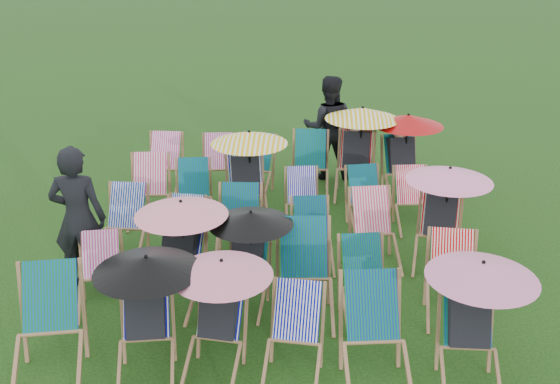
{
  "coord_description": "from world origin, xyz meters",
  "views": [
    {
      "loc": [
        0.45,
        -7.23,
        4.06
      ],
      "look_at": [
        0.05,
        0.28,
        0.9
      ],
      "focal_mm": 40.0,
      "sensor_mm": 36.0,
      "label": 1
    }
  ],
  "objects_px": {
    "person_left": "(79,218)",
    "person_rear": "(328,127)",
    "deckchair_0": "(47,329)",
    "deckchair_5": "(474,322)",
    "deckchair_29": "(405,155)"
  },
  "relations": [
    {
      "from": "person_left",
      "to": "person_rear",
      "type": "distance_m",
      "value": 4.93
    },
    {
      "from": "deckchair_0",
      "to": "person_left",
      "type": "bearing_deg",
      "value": 86.92
    },
    {
      "from": "deckchair_5",
      "to": "person_left",
      "type": "distance_m",
      "value": 4.58
    },
    {
      "from": "deckchair_5",
      "to": "deckchair_29",
      "type": "relative_size",
      "value": 0.92
    },
    {
      "from": "deckchair_0",
      "to": "person_left",
      "type": "height_order",
      "value": "person_left"
    },
    {
      "from": "deckchair_5",
      "to": "person_rear",
      "type": "height_order",
      "value": "person_rear"
    },
    {
      "from": "deckchair_0",
      "to": "person_left",
      "type": "distance_m",
      "value": 1.71
    },
    {
      "from": "deckchair_5",
      "to": "person_left",
      "type": "xyz_separation_m",
      "value": [
        -4.31,
        1.53,
        0.25
      ]
    },
    {
      "from": "person_left",
      "to": "person_rear",
      "type": "bearing_deg",
      "value": -128.59
    },
    {
      "from": "deckchair_0",
      "to": "deckchair_29",
      "type": "height_order",
      "value": "deckchair_29"
    },
    {
      "from": "deckchair_0",
      "to": "deckchair_5",
      "type": "distance_m",
      "value": 4.09
    },
    {
      "from": "deckchair_0",
      "to": "deckchair_29",
      "type": "bearing_deg",
      "value": 38.6
    },
    {
      "from": "deckchair_0",
      "to": "person_rear",
      "type": "distance_m",
      "value": 6.22
    },
    {
      "from": "person_rear",
      "to": "deckchair_29",
      "type": "bearing_deg",
      "value": 145.18
    },
    {
      "from": "deckchair_29",
      "to": "person_rear",
      "type": "distance_m",
      "value": 1.49
    }
  ]
}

